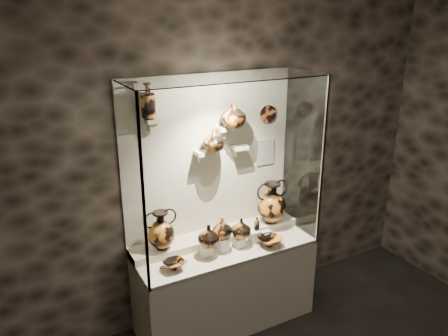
# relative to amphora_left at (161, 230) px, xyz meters

# --- Properties ---
(wall_back) EXTENTS (5.00, 0.02, 3.20)m
(wall_back) POSITION_rel_amphora_left_xyz_m (0.57, 0.17, 0.52)
(wall_back) COLOR black
(wall_back) RESTS_ON ground
(plinth) EXTENTS (1.70, 0.60, 0.80)m
(plinth) POSITION_rel_amphora_left_xyz_m (0.57, -0.15, -0.68)
(plinth) COLOR beige
(plinth) RESTS_ON floor
(front_tier) EXTENTS (1.68, 0.58, 0.03)m
(front_tier) POSITION_rel_amphora_left_xyz_m (0.57, -0.15, -0.27)
(front_tier) COLOR beige
(front_tier) RESTS_ON plinth
(rear_tier) EXTENTS (1.70, 0.25, 0.10)m
(rear_tier) POSITION_rel_amphora_left_xyz_m (0.57, 0.03, -0.23)
(rear_tier) COLOR beige
(rear_tier) RESTS_ON plinth
(back_panel) EXTENTS (1.70, 0.03, 1.60)m
(back_panel) POSITION_rel_amphora_left_xyz_m (0.57, 0.17, 0.52)
(back_panel) COLOR beige
(back_panel) RESTS_ON plinth
(glass_front) EXTENTS (1.70, 0.01, 1.60)m
(glass_front) POSITION_rel_amphora_left_xyz_m (0.57, -0.44, 0.52)
(glass_front) COLOR white
(glass_front) RESTS_ON plinth
(glass_left) EXTENTS (0.01, 0.60, 1.60)m
(glass_left) POSITION_rel_amphora_left_xyz_m (-0.28, -0.15, 0.52)
(glass_left) COLOR white
(glass_left) RESTS_ON plinth
(glass_right) EXTENTS (0.01, 0.60, 1.60)m
(glass_right) POSITION_rel_amphora_left_xyz_m (1.42, -0.15, 0.52)
(glass_right) COLOR white
(glass_right) RESTS_ON plinth
(glass_top) EXTENTS (1.70, 0.60, 0.01)m
(glass_top) POSITION_rel_amphora_left_xyz_m (0.57, -0.15, 1.32)
(glass_top) COLOR white
(glass_top) RESTS_ON back_panel
(frame_post_left) EXTENTS (0.02, 0.02, 1.60)m
(frame_post_left) POSITION_rel_amphora_left_xyz_m (-0.27, -0.44, 0.52)
(frame_post_left) COLOR gray
(frame_post_left) RESTS_ON plinth
(frame_post_right) EXTENTS (0.02, 0.02, 1.60)m
(frame_post_right) POSITION_rel_amphora_left_xyz_m (1.41, -0.44, 0.52)
(frame_post_right) COLOR gray
(frame_post_right) RESTS_ON plinth
(pedestal_a) EXTENTS (0.09, 0.09, 0.10)m
(pedestal_a) POSITION_rel_amphora_left_xyz_m (0.35, -0.20, -0.20)
(pedestal_a) COLOR silver
(pedestal_a) RESTS_ON front_tier
(pedestal_b) EXTENTS (0.09, 0.09, 0.13)m
(pedestal_b) POSITION_rel_amphora_left_xyz_m (0.52, -0.20, -0.19)
(pedestal_b) COLOR silver
(pedestal_b) RESTS_ON front_tier
(pedestal_c) EXTENTS (0.09, 0.09, 0.09)m
(pedestal_c) POSITION_rel_amphora_left_xyz_m (0.69, -0.20, -0.21)
(pedestal_c) COLOR silver
(pedestal_c) RESTS_ON front_tier
(pedestal_d) EXTENTS (0.09, 0.09, 0.12)m
(pedestal_d) POSITION_rel_amphora_left_xyz_m (0.85, -0.20, -0.19)
(pedestal_d) COLOR silver
(pedestal_d) RESTS_ON front_tier
(pedestal_e) EXTENTS (0.09, 0.09, 0.08)m
(pedestal_e) POSITION_rel_amphora_left_xyz_m (0.99, -0.20, -0.21)
(pedestal_e) COLOR silver
(pedestal_e) RESTS_ON front_tier
(bracket_ul) EXTENTS (0.14, 0.12, 0.04)m
(bracket_ul) POSITION_rel_amphora_left_xyz_m (0.02, 0.09, 0.97)
(bracket_ul) COLOR beige
(bracket_ul) RESTS_ON back_panel
(bracket_ca) EXTENTS (0.14, 0.12, 0.04)m
(bracket_ca) POSITION_rel_amphora_left_xyz_m (0.47, 0.09, 0.62)
(bracket_ca) COLOR beige
(bracket_ca) RESTS_ON back_panel
(bracket_cb) EXTENTS (0.10, 0.12, 0.04)m
(bracket_cb) POSITION_rel_amphora_left_xyz_m (0.67, 0.09, 0.82)
(bracket_cb) COLOR beige
(bracket_cb) RESTS_ON back_panel
(bracket_cc) EXTENTS (0.14, 0.12, 0.04)m
(bracket_cc) POSITION_rel_amphora_left_xyz_m (0.85, 0.09, 0.62)
(bracket_cc) COLOR beige
(bracket_cc) RESTS_ON back_panel
(amphora_left) EXTENTS (0.38, 0.38, 0.36)m
(amphora_left) POSITION_rel_amphora_left_xyz_m (0.00, 0.00, 0.00)
(amphora_left) COLOR #C36E25
(amphora_left) RESTS_ON rear_tier
(amphora_right) EXTENTS (0.41, 0.41, 0.43)m
(amphora_right) POSITION_rel_amphora_left_xyz_m (1.16, -0.03, 0.03)
(amphora_right) COLOR #C36E25
(amphora_right) RESTS_ON rear_tier
(jug_a) EXTENTS (0.25, 0.25, 0.20)m
(jug_a) POSITION_rel_amphora_left_xyz_m (0.37, -0.21, -0.05)
(jug_a) COLOR #C36E25
(jug_a) RESTS_ON pedestal_a
(jug_b) EXTENTS (0.21, 0.21, 0.19)m
(jug_b) POSITION_rel_amphora_left_xyz_m (0.52, -0.18, -0.03)
(jug_b) COLOR #A3541C
(jug_b) RESTS_ON pedestal_b
(jug_c) EXTENTS (0.19, 0.19, 0.19)m
(jug_c) POSITION_rel_amphora_left_xyz_m (0.71, -0.20, -0.07)
(jug_c) COLOR #C36E25
(jug_c) RESTS_ON pedestal_c
(lekythos_small) EXTENTS (0.07, 0.07, 0.15)m
(lekythos_small) POSITION_rel_amphora_left_xyz_m (0.89, -0.18, -0.06)
(lekythos_small) COLOR #A3541C
(lekythos_small) RESTS_ON pedestal_d
(kylix_left) EXTENTS (0.24, 0.20, 0.09)m
(kylix_left) POSITION_rel_amphora_left_xyz_m (0.01, -0.27, -0.20)
(kylix_left) COLOR #A3541C
(kylix_left) RESTS_ON front_tier
(kylix_right) EXTENTS (0.29, 0.25, 0.11)m
(kylix_right) POSITION_rel_amphora_left_xyz_m (0.95, -0.32, -0.20)
(kylix_right) COLOR #C36E25
(kylix_right) RESTS_ON front_tier
(lekythos_tall) EXTENTS (0.16, 0.16, 0.33)m
(lekythos_tall) POSITION_rel_amphora_left_xyz_m (-0.02, 0.08, 1.15)
(lekythos_tall) COLOR #C36E25
(lekythos_tall) RESTS_ON bracket_ul
(ovoid_vase_a) EXTENTS (0.21, 0.21, 0.21)m
(ovoid_vase_a) POSITION_rel_amphora_left_xyz_m (0.55, 0.05, 0.74)
(ovoid_vase_a) COLOR #A3541C
(ovoid_vase_a) RESTS_ON bracket_ca
(ovoid_vase_b) EXTENTS (0.25, 0.25, 0.24)m
(ovoid_vase_b) POSITION_rel_amphora_left_xyz_m (0.75, 0.03, 0.96)
(ovoid_vase_b) COLOR #A3541C
(ovoid_vase_b) RESTS_ON bracket_cb
(wall_plate) EXTENTS (0.18, 0.02, 0.18)m
(wall_plate) POSITION_rel_amphora_left_xyz_m (1.19, 0.14, 0.89)
(wall_plate) COLOR #B45123
(wall_plate) RESTS_ON back_panel
(info_placard) EXTENTS (0.20, 0.01, 0.27)m
(info_placard) POSITION_rel_amphora_left_xyz_m (1.18, 0.15, 0.51)
(info_placard) COLOR beige
(info_placard) RESTS_ON back_panel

